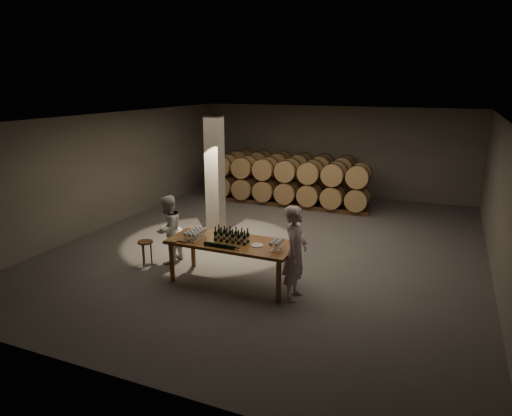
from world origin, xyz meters
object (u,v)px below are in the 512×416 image
at_px(plate, 257,245).
at_px(notebook_near, 183,240).
at_px(bottle_cluster, 232,237).
at_px(tasting_table, 232,246).
at_px(person_woman, 168,230).
at_px(person_man, 295,253).
at_px(stool, 146,246).

relative_size(plate, notebook_near, 1.09).
bearing_deg(plate, bottle_cluster, 178.46).
height_order(tasting_table, person_woman, person_woman).
distance_m(tasting_table, person_man, 1.42).
distance_m(tasting_table, stool, 2.22).
relative_size(bottle_cluster, person_woman, 0.46).
height_order(plate, person_woman, person_woman).
relative_size(bottle_cluster, stool, 1.27).
relative_size(notebook_near, stool, 0.41).
bearing_deg(tasting_table, notebook_near, -157.91).
distance_m(tasting_table, person_woman, 1.86).
bearing_deg(bottle_cluster, tasting_table, 106.51).
bearing_deg(bottle_cluster, notebook_near, -159.04).
xyz_separation_m(notebook_near, person_man, (2.32, 0.20, 0.00)).
relative_size(person_man, person_woman, 1.16).
bearing_deg(stool, notebook_near, -18.66).
height_order(bottle_cluster, person_woman, person_woman).
bearing_deg(tasting_table, person_woman, 166.87).
distance_m(notebook_near, stool, 1.43).
height_order(tasting_table, person_man, person_man).
height_order(tasting_table, plate, plate).
bearing_deg(notebook_near, plate, 21.25).
height_order(bottle_cluster, plate, bottle_cluster).
distance_m(bottle_cluster, person_woman, 1.88).
xyz_separation_m(stool, person_woman, (0.39, 0.36, 0.32)).
relative_size(bottle_cluster, notebook_near, 3.11).
xyz_separation_m(bottle_cluster, person_man, (1.40, -0.15, -0.09)).
xyz_separation_m(person_man, person_woman, (-3.22, 0.59, -0.13)).
bearing_deg(person_woman, bottle_cluster, 74.96).
bearing_deg(bottle_cluster, person_man, -6.12).
bearing_deg(plate, tasting_table, 176.62).
height_order(plate, person_man, person_man).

